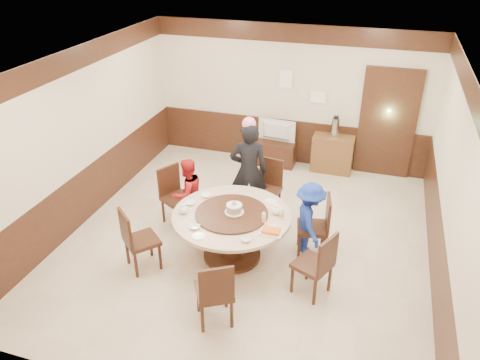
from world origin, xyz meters
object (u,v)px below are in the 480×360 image
(person_blue, at_px, (310,220))
(birthday_cake, at_px, (234,208))
(tv_stand, at_px, (275,153))
(banquet_table, at_px, (232,227))
(shrimp_platter, at_px, (271,232))
(side_cabinet, at_px, (332,154))
(television, at_px, (275,131))
(person_standing, at_px, (249,171))
(thermos, at_px, (335,127))
(person_red, at_px, (188,193))

(person_blue, xyz_separation_m, birthday_cake, (-1.03, -0.39, 0.25))
(tv_stand, bearing_deg, banquet_table, -87.58)
(person_blue, height_order, tv_stand, person_blue)
(shrimp_platter, relative_size, side_cabinet, 0.38)
(tv_stand, distance_m, television, 0.47)
(banquet_table, relative_size, tv_stand, 2.01)
(shrimp_platter, height_order, tv_stand, shrimp_platter)
(shrimp_platter, height_order, television, television)
(person_standing, distance_m, shrimp_platter, 1.64)
(banquet_table, height_order, person_standing, person_standing)
(person_blue, xyz_separation_m, thermos, (-0.02, 2.86, 0.34))
(banquet_table, relative_size, television, 2.20)
(side_cabinet, bearing_deg, person_blue, -89.48)
(banquet_table, bearing_deg, person_standing, 94.52)
(person_standing, xyz_separation_m, thermos, (1.13, 2.11, 0.09))
(shrimp_platter, relative_size, tv_stand, 0.35)
(television, bearing_deg, tv_stand, -0.00)
(birthday_cake, relative_size, thermos, 0.73)
(banquet_table, xyz_separation_m, person_blue, (1.06, 0.41, 0.06))
(banquet_table, xyz_separation_m, birthday_cake, (0.03, 0.02, 0.31))
(birthday_cake, relative_size, tv_stand, 0.33)
(shrimp_platter, distance_m, television, 3.62)
(person_standing, height_order, side_cabinet, person_standing)
(person_blue, height_order, thermos, person_blue)
(person_red, bearing_deg, shrimp_platter, 90.61)
(person_blue, distance_m, television, 3.08)
(birthday_cake, height_order, shrimp_platter, birthday_cake)
(birthday_cake, distance_m, shrimp_platter, 0.69)
(thermos, bearing_deg, banquet_table, -107.59)
(person_blue, height_order, birthday_cake, person_blue)
(banquet_table, distance_m, tv_stand, 3.26)
(person_standing, distance_m, tv_stand, 2.16)
(person_standing, xyz_separation_m, side_cabinet, (1.13, 2.11, -0.47))
(person_blue, height_order, side_cabinet, person_blue)
(person_blue, relative_size, birthday_cake, 4.31)
(person_standing, height_order, birthday_cake, person_standing)
(banquet_table, xyz_separation_m, tv_stand, (-0.14, 3.24, -0.28))
(person_blue, bearing_deg, television, -0.16)
(person_blue, xyz_separation_m, side_cabinet, (-0.03, 2.86, -0.22))
(television, xyz_separation_m, side_cabinet, (1.17, 0.03, -0.35))
(tv_stand, height_order, television, television)
(person_standing, bearing_deg, birthday_cake, 79.68)
(person_standing, relative_size, person_red, 1.44)
(person_blue, relative_size, thermos, 3.15)
(shrimp_platter, height_order, thermos, thermos)
(shrimp_platter, bearing_deg, thermos, 83.84)
(birthday_cake, distance_m, tv_stand, 3.29)
(banquet_table, bearing_deg, birthday_cake, 25.24)
(shrimp_platter, bearing_deg, birthday_cake, 153.49)
(tv_stand, bearing_deg, thermos, 1.46)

